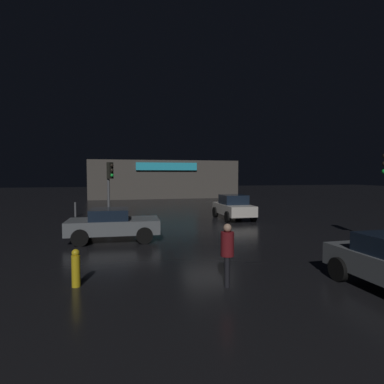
{
  "coord_description": "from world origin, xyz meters",
  "views": [
    {
      "loc": [
        -4.51,
        -15.46,
        2.88
      ],
      "look_at": [
        0.75,
        6.58,
        1.62
      ],
      "focal_mm": 29.87,
      "sensor_mm": 36.0,
      "label": 1
    }
  ],
  "objects_px": {
    "traffic_signal_opposite": "(110,180)",
    "car_crossing": "(113,224)",
    "store_building": "(163,179)",
    "pedestrian": "(227,250)",
    "car_near": "(233,207)",
    "fire_hydrant": "(76,268)"
  },
  "relations": [
    {
      "from": "traffic_signal_opposite",
      "to": "pedestrian",
      "type": "relative_size",
      "value": 2.23
    },
    {
      "from": "car_crossing",
      "to": "pedestrian",
      "type": "xyz_separation_m",
      "value": [
        2.91,
        -6.51,
        0.21
      ]
    },
    {
      "from": "car_crossing",
      "to": "pedestrian",
      "type": "distance_m",
      "value": 7.14
    },
    {
      "from": "pedestrian",
      "to": "fire_hydrant",
      "type": "distance_m",
      "value": 3.9
    },
    {
      "from": "traffic_signal_opposite",
      "to": "pedestrian",
      "type": "xyz_separation_m",
      "value": [
        3.13,
        -12.75,
        -1.59
      ]
    },
    {
      "from": "traffic_signal_opposite",
      "to": "car_crossing",
      "type": "xyz_separation_m",
      "value": [
        0.23,
        -6.24,
        -1.8
      ]
    },
    {
      "from": "store_building",
      "to": "car_crossing",
      "type": "relative_size",
      "value": 4.47
    },
    {
      "from": "traffic_signal_opposite",
      "to": "car_crossing",
      "type": "relative_size",
      "value": 0.92
    },
    {
      "from": "car_near",
      "to": "pedestrian",
      "type": "height_order",
      "value": "pedestrian"
    },
    {
      "from": "store_building",
      "to": "car_near",
      "type": "height_order",
      "value": "store_building"
    },
    {
      "from": "pedestrian",
      "to": "fire_hydrant",
      "type": "bearing_deg",
      "value": 167.09
    },
    {
      "from": "car_crossing",
      "to": "traffic_signal_opposite",
      "type": "bearing_deg",
      "value": 92.08
    },
    {
      "from": "fire_hydrant",
      "to": "pedestrian",
      "type": "bearing_deg",
      "value": -12.91
    },
    {
      "from": "car_near",
      "to": "car_crossing",
      "type": "xyz_separation_m",
      "value": [
        -7.46,
        -5.01,
        -0.06
      ]
    },
    {
      "from": "traffic_signal_opposite",
      "to": "car_crossing",
      "type": "distance_m",
      "value": 6.5
    },
    {
      "from": "car_near",
      "to": "car_crossing",
      "type": "bearing_deg",
      "value": -146.11
    },
    {
      "from": "car_near",
      "to": "fire_hydrant",
      "type": "relative_size",
      "value": 3.91
    },
    {
      "from": "car_near",
      "to": "car_crossing",
      "type": "height_order",
      "value": "car_near"
    },
    {
      "from": "store_building",
      "to": "car_near",
      "type": "bearing_deg",
      "value": -85.71
    },
    {
      "from": "traffic_signal_opposite",
      "to": "fire_hydrant",
      "type": "relative_size",
      "value": 3.71
    },
    {
      "from": "store_building",
      "to": "car_crossing",
      "type": "height_order",
      "value": "store_building"
    },
    {
      "from": "store_building",
      "to": "fire_hydrant",
      "type": "bearing_deg",
      "value": -102.1
    }
  ]
}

